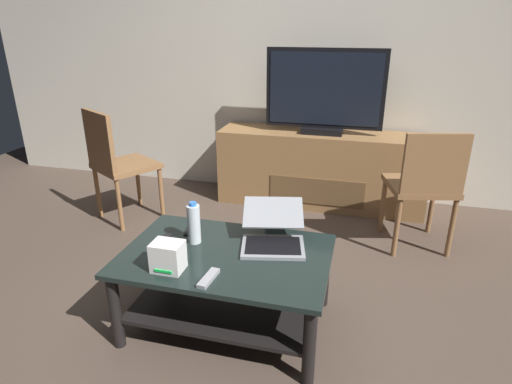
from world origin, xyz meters
TOP-DOWN VIEW (x-y plane):
  - ground_plane at (0.00, 0.00)m, footprint 7.68×7.68m
  - back_wall at (0.00, 2.15)m, footprint 6.40×0.12m
  - coffee_table at (-0.05, 0.00)m, footprint 1.07×0.71m
  - media_cabinet at (0.23, 1.83)m, footprint 1.81×0.45m
  - television at (0.23, 1.81)m, footprint 0.99×0.20m
  - dining_chair at (1.02, 1.16)m, footprint 0.53×0.53m
  - side_chair at (-1.33, 1.06)m, footprint 0.60×0.60m
  - laptop at (0.16, 0.18)m, footprint 0.41×0.47m
  - router_box at (-0.26, -0.22)m, footprint 0.15×0.12m
  - water_bottle_near at (-0.25, 0.07)m, footprint 0.07×0.07m
  - cell_phone at (-0.32, 0.20)m, footprint 0.09×0.15m
  - tv_remote at (-0.05, -0.25)m, footprint 0.06×0.16m
  - soundbar_remote at (-0.42, 0.02)m, footprint 0.05×0.16m

SIDE VIEW (x-z plane):
  - ground_plane at x=0.00m, z-range 0.00..0.00m
  - coffee_table at x=-0.05m, z-range 0.09..0.53m
  - media_cabinet at x=0.23m, z-range 0.00..0.66m
  - cell_phone at x=-0.32m, z-range 0.44..0.45m
  - tv_remote at x=-0.05m, z-range 0.44..0.46m
  - soundbar_remote at x=-0.42m, z-range 0.44..0.46m
  - laptop at x=0.16m, z-range 0.41..0.60m
  - dining_chair at x=1.02m, z-range 0.07..0.96m
  - router_box at x=-0.26m, z-range 0.44..0.59m
  - side_chair at x=-1.33m, z-range 0.06..0.99m
  - water_bottle_near at x=-0.25m, z-range 0.44..0.67m
  - television at x=0.23m, z-range 0.65..1.35m
  - back_wall at x=0.00m, z-range 0.00..2.80m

